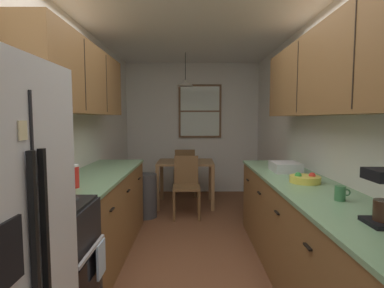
# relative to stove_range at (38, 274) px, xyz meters

# --- Properties ---
(ground_plane) EXTENTS (12.00, 12.00, 0.00)m
(ground_plane) POSITION_rel_stove_range_xyz_m (0.99, 1.48, -0.47)
(ground_plane) COLOR brown
(wall_left) EXTENTS (0.10, 9.00, 2.55)m
(wall_left) POSITION_rel_stove_range_xyz_m (-0.36, 1.48, 0.80)
(wall_left) COLOR white
(wall_left) RESTS_ON ground
(wall_right) EXTENTS (0.10, 9.00, 2.55)m
(wall_right) POSITION_rel_stove_range_xyz_m (2.34, 1.48, 0.80)
(wall_right) COLOR white
(wall_right) RESTS_ON ground
(wall_back) EXTENTS (4.40, 0.10, 2.55)m
(wall_back) POSITION_rel_stove_range_xyz_m (0.99, 4.13, 0.80)
(wall_back) COLOR white
(wall_back) RESTS_ON ground
(ceiling_slab) EXTENTS (4.40, 9.00, 0.08)m
(ceiling_slab) POSITION_rel_stove_range_xyz_m (0.99, 1.48, 2.12)
(ceiling_slab) COLOR white
(stove_range) EXTENTS (0.66, 0.60, 1.10)m
(stove_range) POSITION_rel_stove_range_xyz_m (0.00, 0.00, 0.00)
(stove_range) COLOR black
(stove_range) RESTS_ON ground
(microwave_over_range) EXTENTS (0.39, 0.60, 0.32)m
(microwave_over_range) POSITION_rel_stove_range_xyz_m (-0.11, 0.00, 1.19)
(microwave_over_range) COLOR silver
(counter_left) EXTENTS (0.64, 1.99, 0.90)m
(counter_left) POSITION_rel_stove_range_xyz_m (-0.01, 1.29, -0.02)
(counter_left) COLOR brown
(counter_left) RESTS_ON ground
(upper_cabinets_left) EXTENTS (0.33, 2.07, 0.69)m
(upper_cabinets_left) POSITION_rel_stove_range_xyz_m (-0.15, 1.24, 1.39)
(upper_cabinets_left) COLOR brown
(counter_right) EXTENTS (0.64, 3.29, 0.90)m
(counter_right) POSITION_rel_stove_range_xyz_m (1.99, 0.55, -0.02)
(counter_right) COLOR brown
(counter_right) RESTS_ON ground
(upper_cabinets_right) EXTENTS (0.33, 2.97, 0.71)m
(upper_cabinets_right) POSITION_rel_stove_range_xyz_m (2.13, 0.50, 1.39)
(upper_cabinets_right) COLOR brown
(dining_table) EXTENTS (0.93, 0.71, 0.75)m
(dining_table) POSITION_rel_stove_range_xyz_m (0.88, 3.15, 0.15)
(dining_table) COLOR olive
(dining_table) RESTS_ON ground
(dining_chair_near) EXTENTS (0.41, 0.41, 0.90)m
(dining_chair_near) POSITION_rel_stove_range_xyz_m (0.90, 2.59, 0.03)
(dining_chair_near) COLOR brown
(dining_chair_near) RESTS_ON ground
(dining_chair_far) EXTENTS (0.43, 0.43, 0.90)m
(dining_chair_far) POSITION_rel_stove_range_xyz_m (0.85, 3.71, 0.03)
(dining_chair_far) COLOR brown
(dining_chair_far) RESTS_ON ground
(pendant_light) EXTENTS (0.28, 0.28, 0.55)m
(pendant_light) POSITION_rel_stove_range_xyz_m (0.88, 3.15, 1.58)
(pendant_light) COLOR black
(back_window) EXTENTS (0.84, 0.05, 1.04)m
(back_window) POSITION_rel_stove_range_xyz_m (1.14, 4.06, 1.14)
(back_window) COLOR brown
(trash_bin) EXTENTS (0.33, 0.33, 0.65)m
(trash_bin) POSITION_rel_stove_range_xyz_m (0.29, 2.52, -0.15)
(trash_bin) COLOR #3F3F42
(trash_bin) RESTS_ON ground
(storage_canister) EXTENTS (0.12, 0.12, 0.19)m
(storage_canister) POSITION_rel_stove_range_xyz_m (-0.01, 0.58, 0.52)
(storage_canister) COLOR red
(storage_canister) RESTS_ON counter_left
(dish_towel) EXTENTS (0.02, 0.16, 0.24)m
(dish_towel) POSITION_rel_stove_range_xyz_m (0.35, 0.15, 0.03)
(dish_towel) COLOR silver
(mug_by_coffeemaker) EXTENTS (0.11, 0.07, 0.10)m
(mug_by_coffeemaker) POSITION_rel_stove_range_xyz_m (2.02, 0.20, 0.48)
(mug_by_coffeemaker) COLOR #3F7F4C
(mug_by_coffeemaker) RESTS_ON counter_right
(fruit_bowl) EXTENTS (0.27, 0.27, 0.09)m
(fruit_bowl) POSITION_rel_stove_range_xyz_m (1.99, 0.78, 0.46)
(fruit_bowl) COLOR #E5D14C
(fruit_bowl) RESTS_ON counter_right
(dish_rack) EXTENTS (0.28, 0.34, 0.10)m
(dish_rack) POSITION_rel_stove_range_xyz_m (1.99, 1.34, 0.48)
(dish_rack) COLOR silver
(dish_rack) RESTS_ON counter_right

